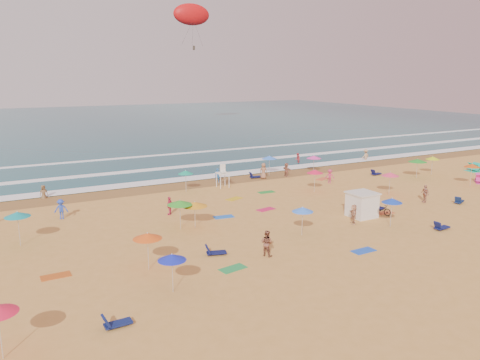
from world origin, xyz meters
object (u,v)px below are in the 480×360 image
cabana (362,205)px  parasail (191,14)px  bicycle (381,209)px  lifeguard_stand (223,178)px

cabana → parasail: 75.04m
bicycle → parasail: (11.65, 70.27, 23.98)m
cabana → bicycle: cabana is taller
lifeguard_stand → parasail: (19.29, 54.93, 23.43)m
cabana → bicycle: size_ratio=1.05×
bicycle → parasail: parasail is taller
bicycle → parasail: 75.16m
parasail → bicycle: bearing=-99.4°
cabana → lifeguard_stand: lifeguard_stand is taller
cabana → parasail: bearing=79.0°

